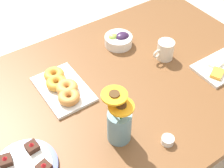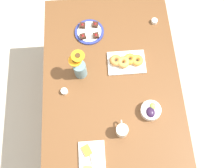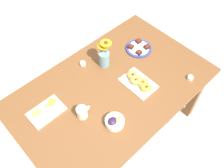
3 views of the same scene
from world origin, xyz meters
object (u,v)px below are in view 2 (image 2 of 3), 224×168
object	(u,v)px
grape_bowl	(151,111)
flower_vase	(80,68)
dining_table	(112,90)
jam_cup_berry	(64,91)
jam_cup_honey	(154,21)
coffee_mug	(122,130)
cheese_platter	(92,161)
croissant_platter	(126,61)
dessert_plate	(89,32)

from	to	relation	value
grape_bowl	flower_vase	xyz separation A→B (m)	(0.33, 0.47, 0.06)
dining_table	jam_cup_berry	world-z (taller)	jam_cup_berry
dining_table	jam_cup_honey	size ratio (longest dim) A/B	33.33
coffee_mug	flower_vase	bearing A→B (deg)	29.84
grape_bowl	cheese_platter	bearing A→B (deg)	125.45
coffee_mug	grape_bowl	world-z (taller)	coffee_mug
grape_bowl	cheese_platter	world-z (taller)	grape_bowl
dining_table	grape_bowl	xyz separation A→B (m)	(-0.21, -0.25, 0.12)
croissant_platter	jam_cup_berry	xyz separation A→B (m)	(-0.20, 0.46, -0.01)
coffee_mug	flower_vase	size ratio (longest dim) A/B	0.46
cheese_platter	flower_vase	size ratio (longest dim) A/B	1.04
jam_cup_honey	dessert_plate	xyz separation A→B (m)	(-0.06, 0.52, -0.00)
coffee_mug	flower_vase	xyz separation A→B (m)	(0.45, 0.26, 0.04)
jam_cup_honey	grape_bowl	bearing A→B (deg)	169.93
dining_table	flower_vase	distance (m)	0.30
grape_bowl	jam_cup_berry	bearing A→B (deg)	72.01
grape_bowl	jam_cup_berry	size ratio (longest dim) A/B	2.91
croissant_platter	dessert_plate	distance (m)	0.39
grape_bowl	jam_cup_honey	size ratio (longest dim) A/B	2.91
cheese_platter	jam_cup_honey	xyz separation A→B (m)	(1.03, -0.55, 0.01)
dessert_plate	jam_cup_honey	bearing A→B (deg)	-83.84
grape_bowl	dessert_plate	size ratio (longest dim) A/B	0.61
coffee_mug	croissant_platter	xyz separation A→B (m)	(0.51, -0.08, -0.02)
coffee_mug	croissant_platter	world-z (taller)	coffee_mug
dessert_plate	coffee_mug	bearing A→B (deg)	-167.05
croissant_platter	cheese_platter	bearing A→B (deg)	157.11
croissant_platter	flower_vase	xyz separation A→B (m)	(-0.06, 0.34, 0.06)
coffee_mug	jam_cup_berry	distance (m)	0.50
flower_vase	coffee_mug	bearing A→B (deg)	-150.16
cheese_platter	croissant_platter	distance (m)	0.75
cheese_platter	jam_cup_berry	xyz separation A→B (m)	(0.49, 0.17, 0.01)
cheese_platter	croissant_platter	world-z (taller)	croissant_platter
croissant_platter	flower_vase	bearing A→B (deg)	100.07
coffee_mug	cheese_platter	xyz separation A→B (m)	(-0.18, 0.21, -0.04)
dining_table	flower_vase	world-z (taller)	flower_vase
jam_cup_honey	dessert_plate	distance (m)	0.53
coffee_mug	cheese_platter	size ratio (longest dim) A/B	0.44
jam_cup_honey	dining_table	bearing A→B (deg)	143.85
cheese_platter	croissant_platter	bearing A→B (deg)	-22.89
jam_cup_honey	jam_cup_berry	distance (m)	0.90
coffee_mug	croissant_platter	size ratio (longest dim) A/B	0.41
jam_cup_berry	flower_vase	bearing A→B (deg)	-41.68
croissant_platter	dining_table	bearing A→B (deg)	145.98
coffee_mug	jam_cup_berry	world-z (taller)	coffee_mug
jam_cup_berry	grape_bowl	bearing A→B (deg)	-107.99
dining_table	jam_cup_berry	bearing A→B (deg)	93.24
jam_cup_honey	croissant_platter	bearing A→B (deg)	142.79
cheese_platter	jam_cup_honey	bearing A→B (deg)	-28.10
dining_table	grape_bowl	world-z (taller)	grape_bowl
croissant_platter	jam_cup_berry	bearing A→B (deg)	113.17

